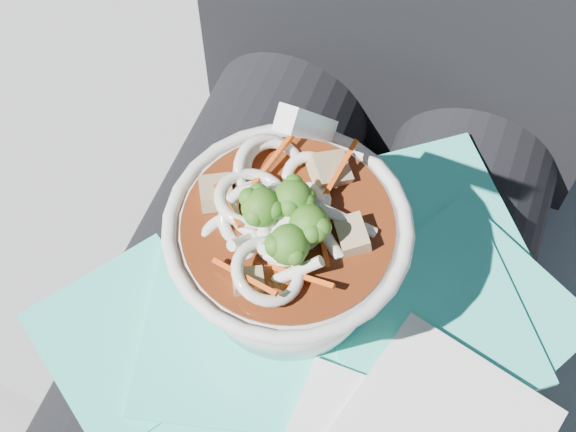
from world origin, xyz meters
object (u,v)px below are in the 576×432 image
(person_body, at_px, (332,245))
(udon_bowl, at_px, (287,247))
(plastic_bag, at_px, (325,311))
(lap, at_px, (291,363))
(stone_ledge, at_px, (336,334))

(person_body, distance_m, udon_bowl, 0.13)
(plastic_bag, xyz_separation_m, udon_bowl, (-0.03, 0.01, 0.06))
(lap, relative_size, person_body, 0.49)
(person_body, relative_size, udon_bowl, 4.99)
(lap, distance_m, plastic_bag, 0.08)
(stone_ledge, bearing_deg, person_body, -90.00)
(stone_ledge, distance_m, plastic_bag, 0.39)
(plastic_bag, bearing_deg, lap, -138.71)
(plastic_bag, relative_size, udon_bowl, 1.93)
(lap, height_order, udon_bowl, udon_bowl)
(udon_bowl, bearing_deg, lap, -63.23)
(stone_ledge, distance_m, udon_bowl, 0.45)
(stone_ledge, xyz_separation_m, lap, (0.00, -0.15, 0.29))
(stone_ledge, relative_size, plastic_bag, 2.65)
(udon_bowl, bearing_deg, plastic_bag, -12.35)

